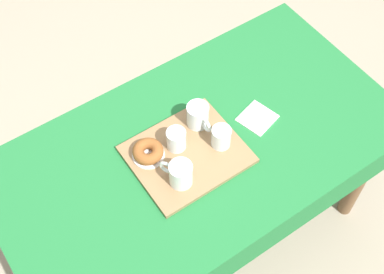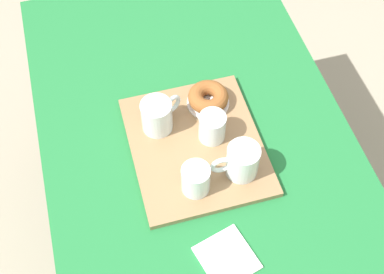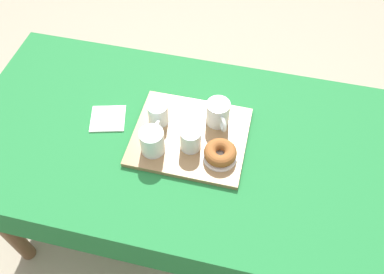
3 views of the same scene
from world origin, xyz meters
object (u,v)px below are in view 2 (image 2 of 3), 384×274
dining_table (206,183)px  tea_mug_right (242,162)px  sugar_donut_left (208,97)px  tea_mug_left (157,116)px  donut_plate_left (208,103)px  serving_tray (196,146)px  water_glass_near (212,128)px  water_glass_far (196,180)px  paper_napkin (227,258)px

dining_table → tea_mug_right: tea_mug_right is taller
tea_mug_right → sugar_donut_left: (-0.22, -0.02, -0.02)m
tea_mug_left → tea_mug_right: 0.25m
sugar_donut_left → tea_mug_left: bearing=-76.1°
tea_mug_left → donut_plate_left: tea_mug_left is taller
dining_table → serving_tray: (-0.06, -0.01, 0.10)m
dining_table → water_glass_near: (-0.07, 0.03, 0.15)m
dining_table → water_glass_far: water_glass_far is taller
water_glass_near → tea_mug_right: bearing=17.9°
water_glass_near → sugar_donut_left: 0.11m
dining_table → tea_mug_right: (0.05, 0.07, 0.15)m
serving_tray → tea_mug_left: (-0.08, -0.08, 0.05)m
tea_mug_right → water_glass_near: tea_mug_right is taller
serving_tray → water_glass_near: size_ratio=4.81×
tea_mug_left → paper_napkin: tea_mug_left is taller
paper_napkin → sugar_donut_left: bearing=169.3°
water_glass_far → dining_table: bearing=143.5°
dining_table → donut_plate_left: (-0.18, 0.06, 0.11)m
water_glass_far → donut_plate_left: 0.26m
donut_plate_left → water_glass_far: bearing=-23.1°
tea_mug_right → paper_napkin: (0.20, -0.10, -0.06)m
tea_mug_right → water_glass_far: (0.02, -0.12, -0.01)m
tea_mug_left → tea_mug_right: bearing=41.4°
donut_plate_left → water_glass_near: bearing=-11.3°
serving_tray → sugar_donut_left: 0.14m
serving_tray → water_glass_near: 0.06m
tea_mug_right → donut_plate_left: (-0.22, -0.02, -0.04)m
water_glass_near → water_glass_far: size_ratio=1.00×
water_glass_far → paper_napkin: size_ratio=0.67×
tea_mug_right → water_glass_near: (-0.12, -0.04, -0.01)m
tea_mug_left → water_glass_near: tea_mug_left is taller
tea_mug_right → donut_plate_left: 0.23m
tea_mug_right → water_glass_near: size_ratio=1.51×
serving_tray → dining_table: bearing=10.4°
water_glass_near → serving_tray: bearing=-74.1°
tea_mug_left → donut_plate_left: size_ratio=1.00×
serving_tray → tea_mug_right: size_ratio=3.19×
serving_tray → water_glass_far: 0.13m
serving_tray → water_glass_near: water_glass_near is taller
sugar_donut_left → paper_napkin: bearing=-10.7°
water_glass_far → sugar_donut_left: 0.26m
donut_plate_left → paper_napkin: bearing=-10.7°
tea_mug_right → paper_napkin: size_ratio=1.00×
donut_plate_left → tea_mug_right: bearing=4.6°
tea_mug_right → water_glass_far: size_ratio=1.51×
serving_tray → water_glass_near: bearing=105.9°
dining_table → tea_mug_left: tea_mug_left is taller
serving_tray → donut_plate_left: size_ratio=3.38×
sugar_donut_left → paper_napkin: size_ratio=0.90×
tea_mug_right → dining_table: bearing=-122.2°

